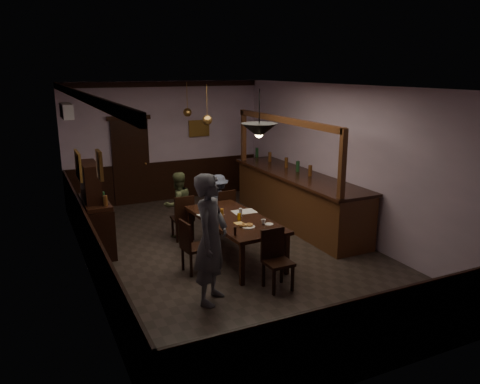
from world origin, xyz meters
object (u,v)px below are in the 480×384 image
person_standing (211,239)px  chair_near (276,256)px  chair_far_left (183,216)px  person_seated_left (178,205)px  person_seated_right (219,202)px  coffee_cup (263,221)px  chair_side (191,244)px  bar_counter (297,197)px  chair_far_right (225,209)px  pendant_iron (259,131)px  pendant_brass_far (187,112)px  soda_can (239,217)px  dining_table (235,221)px  sideboard (96,217)px  pendant_brass_mid (207,120)px

person_standing → chair_near: bearing=-47.7°
chair_far_left → person_seated_left: size_ratio=0.70×
person_seated_right → coffee_cup: person_seated_right is taller
chair_side → bar_counter: size_ratio=0.22×
person_seated_right → chair_near: bearing=93.4°
chair_far_right → bar_counter: bearing=170.7°
person_seated_left → pendant_iron: bearing=88.6°
person_seated_left → pendant_brass_far: size_ratio=1.62×
person_seated_left → bar_counter: (2.58, -0.35, -0.07)m
chair_near → chair_side: (-1.00, 1.06, -0.01)m
soda_can → person_seated_right: bearing=79.1°
chair_far_left → soda_can: 1.53m
dining_table → chair_side: 0.97m
coffee_cup → pendant_iron: 1.62m
bar_counter → pendant_brass_far: pendant_brass_far is taller
coffee_cup → bar_counter: size_ratio=0.02×
chair_far_right → chair_side: (-1.28, -1.56, -0.01)m
chair_side → sideboard: (-1.26, 1.64, 0.18)m
dining_table → bar_counter: size_ratio=0.54×
person_seated_left → pendant_iron: pendant_iron is taller
dining_table → chair_side: chair_side is taller
person_seated_right → soda_can: (-0.33, -1.72, 0.22)m
dining_table → bar_counter: bearing=30.0°
person_standing → pendant_brass_far: 5.05m
chair_side → person_seated_left: (0.36, 1.78, 0.16)m
pendant_iron → pendant_brass_far: 4.19m
chair_far_left → person_seated_right: bearing=-157.8°
pendant_brass_mid → pendant_iron: bearing=-92.2°
pendant_iron → pendant_brass_mid: 2.41m
pendant_brass_far → pendant_iron: bearing=-94.0°
chair_near → person_seated_left: (-0.63, 2.84, 0.15)m
chair_far_left → person_seated_right: size_ratio=0.78×
pendant_iron → pendant_brass_mid: same height
person_seated_left → soda_can: 1.77m
person_standing → soda_can: bearing=2.4°
chair_far_right → pendant_iron: bearing=76.5°
pendant_brass_far → person_standing: bearing=-105.6°
chair_far_left → bar_counter: bar_counter is taller
sideboard → pendant_brass_mid: size_ratio=2.07×
person_seated_left → pendant_brass_mid: (0.69, 0.09, 1.64)m
chair_near → pendant_brass_far: bearing=86.3°
person_seated_left → sideboard: sideboard is taller
dining_table → person_seated_right: 1.62m
pendant_brass_far → person_seated_right: bearing=-89.7°
coffee_cup → pendant_brass_mid: 2.61m
person_standing → person_seated_left: 2.88m
chair_far_left → chair_near: chair_near is taller
chair_side → soda_can: size_ratio=7.52×
soda_can → bar_counter: bar_counter is taller
coffee_cup → pendant_brass_far: bearing=85.7°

